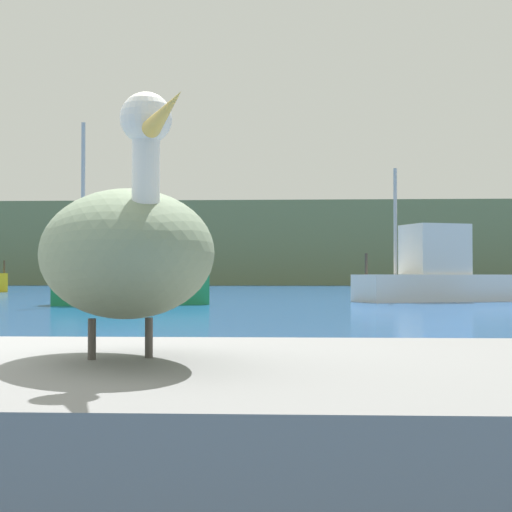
% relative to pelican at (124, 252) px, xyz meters
% --- Properties ---
extents(hillside_backdrop, '(140.00, 14.17, 7.75)m').
position_rel_pelican_xyz_m(hillside_backdrop, '(-1.20, 79.98, 2.91)').
color(hillside_backdrop, '#6B7A51').
rests_on(hillside_backdrop, ground).
extents(pier_dock, '(3.91, 2.35, 0.56)m').
position_rel_pelican_xyz_m(pier_dock, '(-0.00, 0.01, -0.68)').
color(pier_dock, gray).
rests_on(pier_dock, ground).
extents(pelican, '(1.00, 1.50, 0.90)m').
position_rel_pelican_xyz_m(pelican, '(0.00, 0.00, 0.00)').
color(pelican, gray).
rests_on(pelican, pier_dock).
extents(fishing_boat_green, '(4.81, 2.55, 5.45)m').
position_rel_pelican_xyz_m(fishing_boat_green, '(-4.58, 22.05, -0.09)').
color(fishing_boat_green, '#1E8C4C').
rests_on(fishing_boat_green, ground).
extents(fishing_boat_white, '(6.26, 3.97, 4.46)m').
position_rel_pelican_xyz_m(fishing_boat_white, '(5.43, 25.82, -0.06)').
color(fishing_boat_white, white).
rests_on(fishing_boat_white, ground).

